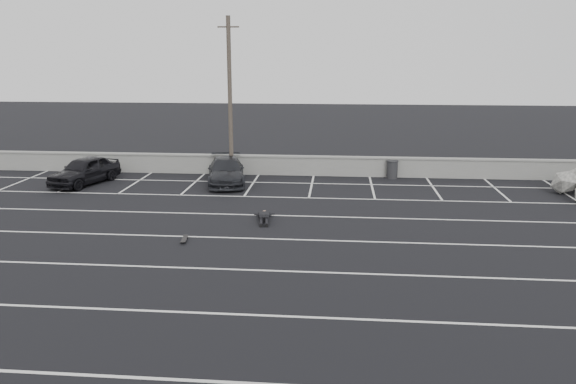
# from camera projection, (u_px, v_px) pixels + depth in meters

# --- Properties ---
(ground) EXTENTS (120.00, 120.00, 0.00)m
(ground) POSITION_uv_depth(u_px,v_px,m) (260.00, 270.00, 17.00)
(ground) COLOR black
(ground) RESTS_ON ground
(seawall) EXTENTS (50.00, 0.45, 1.06)m
(seawall) POSITION_uv_depth(u_px,v_px,m) (295.00, 165.00, 30.41)
(seawall) COLOR gray
(seawall) RESTS_ON ground
(stall_lines) EXTENTS (36.00, 20.05, 0.01)m
(stall_lines) POSITION_uv_depth(u_px,v_px,m) (274.00, 227.00, 21.27)
(stall_lines) COLOR silver
(stall_lines) RESTS_ON ground
(car_left) EXTENTS (2.77, 4.38, 1.39)m
(car_left) POSITION_uv_depth(u_px,v_px,m) (85.00, 170.00, 28.26)
(car_left) COLOR black
(car_left) RESTS_ON ground
(car_right) EXTENTS (2.65, 4.70, 1.29)m
(car_right) POSITION_uv_depth(u_px,v_px,m) (226.00, 171.00, 28.36)
(car_right) COLOR black
(car_right) RESTS_ON ground
(utility_pole) EXTENTS (1.10, 0.22, 8.28)m
(utility_pole) POSITION_uv_depth(u_px,v_px,m) (230.00, 98.00, 29.06)
(utility_pole) COLOR #4C4238
(utility_pole) RESTS_ON ground
(trash_bin) EXTENTS (0.72, 0.72, 0.96)m
(trash_bin) POSITION_uv_depth(u_px,v_px,m) (392.00, 169.00, 29.59)
(trash_bin) COLOR #272729
(trash_bin) RESTS_ON ground
(person) EXTENTS (1.35, 2.37, 0.44)m
(person) POSITION_uv_depth(u_px,v_px,m) (264.00, 214.00, 22.30)
(person) COLOR black
(person) RESTS_ON ground
(skateboard) EXTENTS (0.25, 0.69, 0.08)m
(skateboard) POSITION_uv_depth(u_px,v_px,m) (184.00, 239.00, 19.65)
(skateboard) COLOR black
(skateboard) RESTS_ON ground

